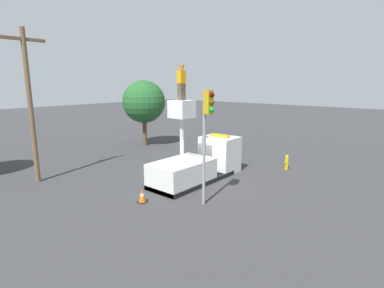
% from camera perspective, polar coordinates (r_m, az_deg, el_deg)
% --- Properties ---
extents(ground_plane, '(120.00, 120.00, 0.00)m').
position_cam_1_polar(ground_plane, '(16.96, 0.09, -7.14)').
color(ground_plane, '#38383A').
extents(bucket_truck, '(6.14, 2.16, 4.57)m').
position_cam_1_polar(bucket_truck, '(17.07, 1.24, -3.74)').
color(bucket_truck, black).
rests_on(bucket_truck, ground).
extents(worker, '(0.40, 0.26, 1.75)m').
position_cam_1_polar(worker, '(15.40, -2.01, 11.60)').
color(worker, brown).
rests_on(worker, bucket_truck).
extents(traffic_light_pole, '(0.34, 0.57, 5.30)m').
position_cam_1_polar(traffic_light_pole, '(12.90, 2.84, 4.00)').
color(traffic_light_pole, gray).
rests_on(traffic_light_pole, ground).
extents(fire_hydrant, '(0.46, 0.22, 0.96)m').
position_cam_1_polar(fire_hydrant, '(20.02, 17.58, -3.33)').
color(fire_hydrant, gold).
rests_on(fire_hydrant, ground).
extents(traffic_cone_rear, '(0.41, 0.41, 0.64)m').
position_cam_1_polar(traffic_cone_rear, '(14.25, -9.46, -9.75)').
color(traffic_cone_rear, black).
rests_on(traffic_cone_rear, ground).
extents(tree_left_bg, '(3.65, 3.65, 5.66)m').
position_cam_1_polar(tree_left_bg, '(26.30, -9.16, 7.93)').
color(tree_left_bg, brown).
rests_on(tree_left_bg, ground).
extents(utility_pole, '(2.20, 0.26, 8.24)m').
position_cam_1_polar(utility_pole, '(18.29, -28.49, 7.06)').
color(utility_pole, brown).
rests_on(utility_pole, ground).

